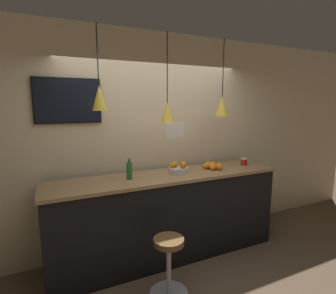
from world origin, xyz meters
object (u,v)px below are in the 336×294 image
fruit_bowl (178,169)px  mounted_tv (68,101)px  bar_stool (169,260)px  spread_jar (244,162)px  juice_bottle (129,170)px

fruit_bowl → mounted_tv: (-1.24, 0.37, 0.86)m
bar_stool → fruit_bowl: size_ratio=2.60×
fruit_bowl → mounted_tv: mounted_tv is taller
bar_stool → spread_jar: 1.83m
juice_bottle → spread_jar: juice_bottle is taller
spread_jar → mounted_tv: mounted_tv is taller
fruit_bowl → spread_jar: 1.07m
juice_bottle → spread_jar: (1.71, -0.00, -0.06)m
bar_stool → mounted_tv: 2.08m
fruit_bowl → juice_bottle: bearing=-180.0°
fruit_bowl → juice_bottle: size_ratio=0.99×
bar_stool → juice_bottle: juice_bottle is taller
spread_jar → bar_stool: bearing=-156.1°
bar_stool → spread_jar: size_ratio=6.50×
spread_jar → mounted_tv: (-2.31, 0.37, 0.86)m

